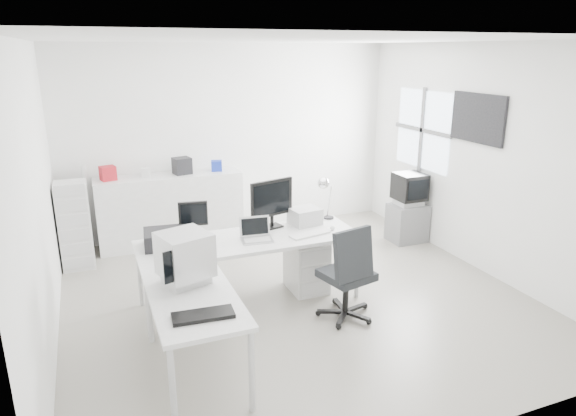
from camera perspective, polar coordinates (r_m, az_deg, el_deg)
name	(u,v)px	position (r m, az deg, el deg)	size (l,w,h in m)	color
floor	(294,296)	(5.98, 0.72, -9.73)	(5.00, 5.00, 0.01)	#B0AB9E
ceiling	(296,40)	(5.33, 0.84, 18.20)	(5.00, 5.00, 0.01)	white
back_wall	(231,140)	(7.81, -6.33, 7.47)	(5.00, 0.02, 2.80)	white
left_wall	(37,202)	(5.11, -26.10, 0.58)	(0.02, 5.00, 2.80)	white
right_wall	(481,160)	(6.82, 20.64, 5.06)	(0.02, 5.00, 2.80)	white
window	(422,130)	(7.69, 14.71, 8.38)	(0.02, 1.20, 1.10)	white
wall_picture	(478,118)	(6.80, 20.33, 9.34)	(0.04, 0.90, 0.60)	black
main_desk	(250,270)	(5.72, -4.21, -6.90)	(2.40, 0.80, 0.75)	silver
side_desk	(195,334)	(4.59, -10.31, -13.66)	(0.70, 1.40, 0.75)	silver
drawer_pedestal	(306,265)	(6.02, 2.06, -6.37)	(0.40, 0.50, 0.60)	silver
inkjet_printer	(168,238)	(5.47, -13.16, -3.28)	(0.48, 0.38, 0.17)	black
lcd_monitor_small	(193,220)	(5.62, -10.47, -1.38)	(0.31, 0.18, 0.39)	black
lcd_monitor_large	(272,203)	(5.82, -1.82, 0.51)	(0.55, 0.22, 0.57)	black
laptop	(257,230)	(5.46, -3.50, -2.49)	(0.36, 0.37, 0.24)	#B7B7BA
white_keyboard	(310,234)	(5.66, 2.46, -2.93)	(0.47, 0.15, 0.02)	silver
white_mouse	(332,228)	(5.82, 4.96, -2.22)	(0.06, 0.06, 0.06)	silver
laser_printer	(305,216)	(5.99, 1.90, -0.91)	(0.33, 0.28, 0.19)	#BBBBBB
desk_lamp	(329,198)	(6.15, 4.60, 1.12)	(0.17, 0.17, 0.52)	silver
crt_monitor	(185,259)	(4.54, -11.36, -5.58)	(0.39, 0.39, 0.45)	#B7B7BA
black_keyboard	(203,315)	(4.05, -9.42, -11.68)	(0.47, 0.19, 0.03)	black
office_chair	(347,270)	(5.36, 6.53, -6.88)	(0.61, 0.61, 1.06)	#252729
tv_cabinet	(407,223)	(7.72, 13.09, -1.58)	(0.51, 0.42, 0.55)	slate
crt_tv	(409,190)	(7.58, 13.34, 2.01)	(0.50, 0.48, 0.45)	black
sideboard	(171,209)	(7.56, -12.90, -0.15)	(2.03, 0.51, 1.01)	silver
clutter_box_a	(108,173)	(7.34, -19.38, 3.66)	(0.19, 0.17, 0.19)	#A61721
clutter_box_b	(146,173)	(7.38, -15.49, 3.81)	(0.12, 0.10, 0.12)	silver
clutter_box_c	(182,166)	(7.43, -11.69, 4.61)	(0.23, 0.21, 0.23)	black
clutter_box_d	(217,166)	(7.54, -7.93, 4.67)	(0.15, 0.13, 0.15)	#172FA7
clutter_bottle	(84,174)	(7.37, -21.73, 3.58)	(0.07, 0.07, 0.22)	silver
filing_cabinet	(75,225)	(7.11, -22.60, -1.76)	(0.39, 0.46, 1.11)	silver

